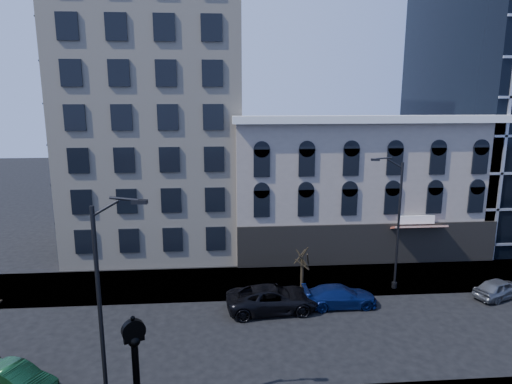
{
  "coord_description": "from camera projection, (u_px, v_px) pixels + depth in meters",
  "views": [
    {
      "loc": [
        -0.24,
        -24.57,
        14.27
      ],
      "look_at": [
        2.0,
        4.0,
        8.0
      ],
      "focal_mm": 32.0,
      "sensor_mm": 36.0,
      "label": 1
    }
  ],
  "objects": [
    {
      "name": "car_near_b",
      "position": [
        16.0,
        380.0,
        22.04
      ],
      "size": [
        4.37,
        3.05,
        1.37
      ],
      "primitive_type": "imported",
      "rotation": [
        0.0,
        0.0,
        1.14
      ],
      "color": "#143F1E",
      "rests_on": "ground"
    },
    {
      "name": "street_clock",
      "position": [
        136.0,
        370.0,
        20.1
      ],
      "size": [
        1.08,
        1.08,
        4.77
      ],
      "rotation": [
        0.0,
        0.0,
        0.41
      ],
      "color": "black",
      "rests_on": "sidewalk_near"
    },
    {
      "name": "victorian_row",
      "position": [
        354.0,
        184.0,
        42.11
      ],
      "size": [
        22.6,
        11.19,
        12.5
      ],
      "color": "gray",
      "rests_on": "ground"
    },
    {
      "name": "bare_tree_far",
      "position": [
        302.0,
        252.0,
        32.92
      ],
      "size": [
        2.24,
        2.24,
        3.84
      ],
      "color": "black",
      "rests_on": "sidewalk_far"
    },
    {
      "name": "sidewalk_far",
      "position": [
        226.0,
        283.0,
        34.77
      ],
      "size": [
        160.0,
        6.0,
        0.12
      ],
      "primitive_type": "cube",
      "color": "gray",
      "rests_on": "ground"
    },
    {
      "name": "car_far_c",
      "position": [
        500.0,
        288.0,
        32.27
      ],
      "size": [
        4.42,
        3.01,
        1.4
      ],
      "primitive_type": "imported",
      "rotation": [
        0.0,
        0.0,
        1.94
      ],
      "color": "#595B60",
      "rests_on": "ground"
    },
    {
      "name": "street_lamp_far",
      "position": [
        391.0,
        189.0,
        32.21
      ],
      "size": [
        2.56,
        0.66,
        9.94
      ],
      "rotation": [
        0.0,
        0.0,
        3.0
      ],
      "color": "black",
      "rests_on": "sidewalk_far"
    },
    {
      "name": "car_far_a",
      "position": [
        272.0,
        299.0,
        30.29
      ],
      "size": [
        6.34,
        3.32,
        1.7
      ],
      "primitive_type": "imported",
      "rotation": [
        0.0,
        0.0,
        1.65
      ],
      "color": "black",
      "rests_on": "ground"
    },
    {
      "name": "cream_tower",
      "position": [
        153.0,
        35.0,
        40.79
      ],
      "size": [
        15.9,
        15.4,
        42.5
      ],
      "color": "beige",
      "rests_on": "ground"
    },
    {
      "name": "car_far_b",
      "position": [
        340.0,
        296.0,
        30.96
      ],
      "size": [
        5.08,
        2.17,
        1.46
      ],
      "primitive_type": "imported",
      "rotation": [
        0.0,
        0.0,
        1.6
      ],
      "color": "#0C194C",
      "rests_on": "ground"
    },
    {
      "name": "ground",
      "position": [
        228.0,
        339.0,
        26.99
      ],
      "size": [
        160.0,
        160.0,
        0.0
      ],
      "primitive_type": "plane",
      "color": "black",
      "rests_on": "ground"
    },
    {
      "name": "street_lamp_near",
      "position": [
        114.0,
        253.0,
        18.36
      ],
      "size": [
        2.68,
        0.55,
        10.35
      ],
      "rotation": [
        0.0,
        0.0,
        -0.09
      ],
      "color": "black",
      "rests_on": "sidewalk_near"
    }
  ]
}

